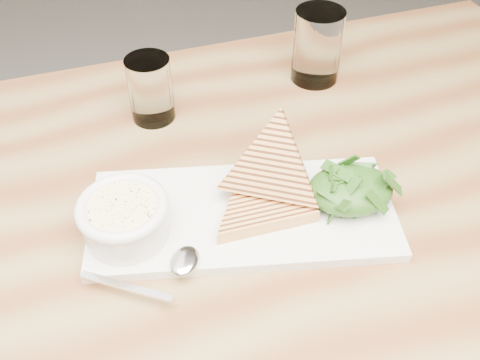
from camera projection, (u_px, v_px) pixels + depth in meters
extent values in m
cube|color=olive|center=(267.00, 210.00, 0.73)|extent=(1.34, 0.98, 0.04)
cylinder|color=olive|center=(454.00, 172.00, 1.31)|extent=(0.06, 0.06, 0.69)
cube|color=white|center=(243.00, 214.00, 0.69)|extent=(0.41, 0.22, 0.01)
cylinder|color=white|center=(126.00, 222.00, 0.64)|extent=(0.10, 0.10, 0.04)
cylinder|color=beige|center=(122.00, 208.00, 0.62)|extent=(0.09, 0.09, 0.01)
torus|color=white|center=(122.00, 207.00, 0.62)|extent=(0.11, 0.11, 0.01)
ellipsoid|color=black|center=(350.00, 189.00, 0.68)|extent=(0.11, 0.09, 0.04)
ellipsoid|color=silver|center=(185.00, 261.00, 0.62)|extent=(0.05, 0.06, 0.01)
cube|color=silver|center=(126.00, 286.00, 0.60)|extent=(0.10, 0.06, 0.00)
cylinder|color=white|center=(151.00, 89.00, 0.81)|extent=(0.07, 0.07, 0.10)
cylinder|color=white|center=(317.00, 46.00, 0.88)|extent=(0.08, 0.08, 0.12)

